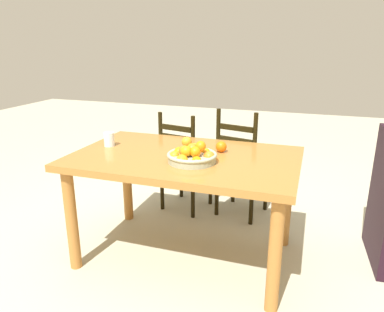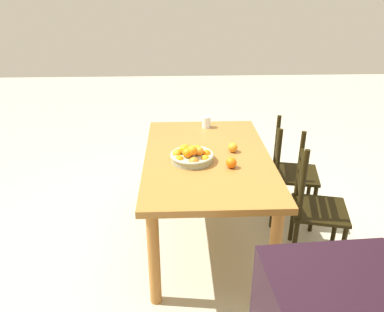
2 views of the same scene
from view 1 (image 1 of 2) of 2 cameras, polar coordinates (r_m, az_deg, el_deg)
ground_plane at (r=2.81m, az=-1.04°, el=-15.08°), size 12.00×12.00×0.00m
dining_table at (r=2.51m, az=-1.13°, el=-2.13°), size 1.52×0.95×0.77m
chair_near_window at (r=3.24m, az=7.61°, el=-1.80°), size 0.47×0.47×0.97m
chair_by_cabinet at (r=3.33m, az=-1.24°, el=-1.00°), size 0.46×0.46×0.92m
fruit_bowl at (r=2.33m, az=-0.02°, el=0.10°), size 0.32×0.32×0.14m
orange_loose_0 at (r=2.55m, az=4.58°, el=1.46°), size 0.08×0.08×0.08m
orange_loose_1 at (r=2.67m, az=-0.83°, el=2.23°), size 0.07×0.07×0.07m
drinking_glass at (r=2.75m, az=-12.80°, el=2.56°), size 0.08×0.08×0.10m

